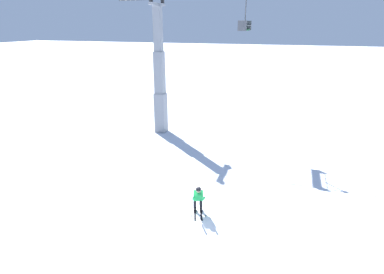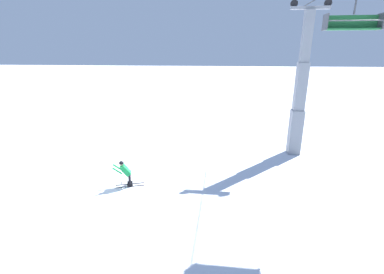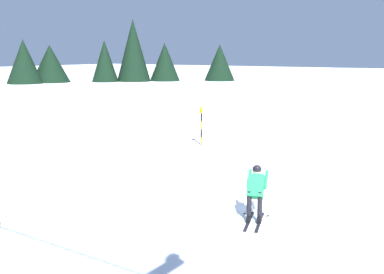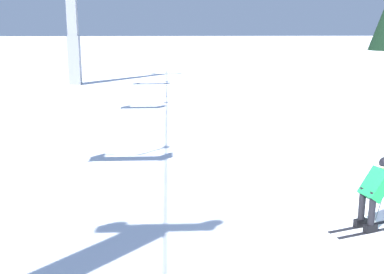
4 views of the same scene
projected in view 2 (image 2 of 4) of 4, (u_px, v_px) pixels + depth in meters
ground_plane at (116, 181)px, 15.06m from camera, size 260.00×260.00×0.00m
skier_carving_main at (125, 171)px, 14.26m from camera, size 1.05×1.73×1.62m
lift_tower_near at (300, 96)px, 17.97m from camera, size 0.82×2.43×10.01m
chairlift_seat_nearest at (352, 22)px, 10.87m from camera, size 0.61×2.16×2.12m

